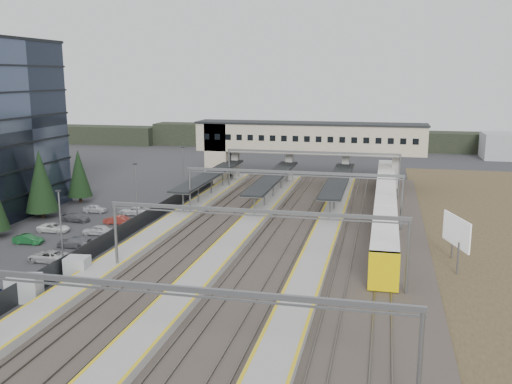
% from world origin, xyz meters
% --- Properties ---
extents(ground, '(220.00, 220.00, 0.00)m').
position_xyz_m(ground, '(0.00, 0.00, 0.00)').
color(ground, '#2B2B2D').
rests_on(ground, ground).
extents(car_park, '(10.40, 44.65, 1.28)m').
position_xyz_m(car_park, '(-12.93, -6.14, 0.60)').
color(car_park, silver).
rests_on(car_park, ground).
extents(lampposts, '(0.50, 53.25, 8.07)m').
position_xyz_m(lampposts, '(-8.00, 1.25, 4.34)').
color(lampposts, slate).
rests_on(lampposts, ground).
extents(fence, '(0.08, 90.00, 2.00)m').
position_xyz_m(fence, '(-6.50, 5.00, 1.00)').
color(fence, '#26282B').
rests_on(fence, ground).
extents(relay_cabin_near, '(3.07, 2.53, 2.26)m').
position_xyz_m(relay_cabin_near, '(-6.51, -16.62, 1.13)').
color(relay_cabin_near, '#9DA1A2').
rests_on(relay_cabin_near, ground).
extents(relay_cabin_far, '(2.35, 2.02, 2.00)m').
position_xyz_m(relay_cabin_far, '(-5.12, -10.19, 1.00)').
color(relay_cabin_far, '#9DA1A2').
rests_on(relay_cabin_far, ground).
extents(rail_corridor, '(34.00, 90.00, 0.92)m').
position_xyz_m(rail_corridor, '(9.34, 5.00, 0.29)').
color(rail_corridor, '#35302A').
rests_on(rail_corridor, ground).
extents(canopies, '(23.10, 30.00, 3.28)m').
position_xyz_m(canopies, '(7.00, 27.00, 3.92)').
color(canopies, black).
rests_on(canopies, ground).
extents(footbridge, '(40.40, 6.40, 11.20)m').
position_xyz_m(footbridge, '(7.70, 42.00, 7.93)').
color(footbridge, tan).
rests_on(footbridge, ground).
extents(gantries, '(28.40, 62.28, 7.17)m').
position_xyz_m(gantries, '(12.00, 3.00, 6.00)').
color(gantries, slate).
rests_on(gantries, ground).
extents(train, '(2.79, 58.32, 3.51)m').
position_xyz_m(train, '(24.00, 20.64, 2.00)').
color(train, white).
rests_on(train, ground).
extents(billboard, '(2.05, 5.90, 5.26)m').
position_xyz_m(billboard, '(31.09, 1.27, 3.54)').
color(billboard, slate).
rests_on(billboard, ground).
extents(treeline_far, '(170.00, 19.00, 7.00)m').
position_xyz_m(treeline_far, '(23.81, 92.28, 2.95)').
color(treeline_far, black).
rests_on(treeline_far, ground).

